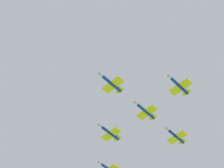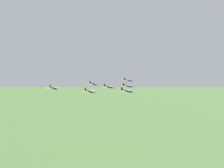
% 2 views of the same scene
% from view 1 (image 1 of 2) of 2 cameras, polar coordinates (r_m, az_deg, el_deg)
% --- Properties ---
extents(jet_lead, '(10.04, 13.60, 2.82)m').
position_cam_1_polar(jet_lead, '(158.44, -0.07, 0.06)').
color(jet_lead, navy).
extents(jet_port_inner, '(10.04, 13.60, 2.82)m').
position_cam_1_polar(jet_port_inner, '(160.84, 10.01, -0.26)').
color(jet_port_inner, navy).
extents(jet_starboard_inner, '(10.04, 13.60, 2.82)m').
position_cam_1_polar(jet_starboard_inner, '(176.56, -0.29, -7.33)').
color(jet_starboard_inner, navy).
extents(jet_port_outer, '(10.04, 13.60, 2.82)m').
position_cam_1_polar(jet_port_outer, '(169.61, 5.05, -4.08)').
color(jet_port_outer, navy).
extents(jet_port_trail, '(10.04, 13.60, 2.82)m').
position_cam_1_polar(jet_port_trail, '(182.53, 9.55, -7.72)').
color(jet_port_trail, navy).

